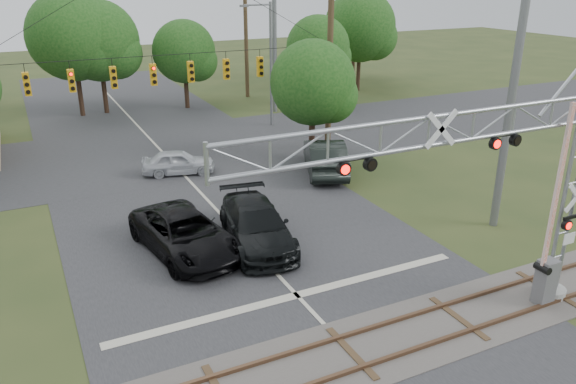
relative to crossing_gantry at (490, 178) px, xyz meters
name	(u,v)px	position (x,y,z in m)	size (l,w,h in m)	color
road_main	(247,243)	(-4.15, 8.36, -4.87)	(14.00, 90.00, 0.02)	#2B2C2E
road_cross	(162,151)	(-4.15, 22.36, -4.87)	(90.00, 12.00, 0.02)	#2B2C2E
railroad_track	(351,353)	(-4.15, 0.36, -4.85)	(90.00, 3.20, 0.17)	#4E4944
crossing_gantry	(490,178)	(0.00, 0.00, 0.00)	(12.49, 1.00, 7.81)	#979792
traffic_signal_span	(188,67)	(-3.30, 18.36, 0.79)	(19.34, 0.36, 11.50)	slate
pickup_black	(185,234)	(-6.63, 8.66, -4.06)	(2.72, 5.89, 1.64)	black
car_dark	(257,225)	(-3.82, 8.12, -4.04)	(2.34, 5.77, 1.67)	black
sedan_silver	(178,162)	(-4.30, 17.91, -4.21)	(1.57, 3.91, 1.33)	silver
suv_dark	(325,156)	(3.02, 14.59, -3.95)	(1.97, 5.66, 1.87)	black
streetlight	(269,59)	(4.47, 25.24, -0.12)	(2.27, 0.24, 8.51)	slate
utility_poles	(195,54)	(-2.07, 20.90, 1.06)	(24.64, 30.40, 13.09)	#452F20
treeline	(81,44)	(-6.98, 31.92, 0.77)	(56.75, 27.39, 9.73)	#332117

